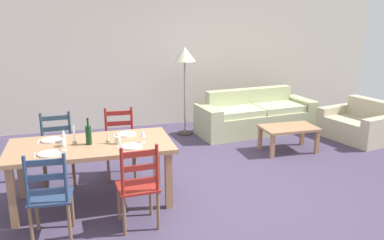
# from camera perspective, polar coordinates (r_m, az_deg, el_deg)

# --- Properties ---
(ground_plane) EXTENTS (9.60, 9.60, 0.02)m
(ground_plane) POSITION_cam_1_polar(r_m,az_deg,el_deg) (5.46, 1.59, -9.57)
(ground_plane) COLOR #463B56
(wall_far) EXTENTS (9.60, 0.16, 2.70)m
(wall_far) POSITION_cam_1_polar(r_m,az_deg,el_deg) (8.23, -5.25, 8.60)
(wall_far) COLOR beige
(wall_far) RESTS_ON ground_plane
(dining_table) EXTENTS (1.90, 0.96, 0.75)m
(dining_table) POSITION_cam_1_polar(r_m,az_deg,el_deg) (4.97, -13.95, -4.21)
(dining_table) COLOR #AC7D56
(dining_table) RESTS_ON ground_plane
(dining_chair_near_left) EXTENTS (0.45, 0.43, 0.96)m
(dining_chair_near_left) POSITION_cam_1_polar(r_m,az_deg,el_deg) (4.36, -19.29, -10.05)
(dining_chair_near_left) COLOR navy
(dining_chair_near_left) RESTS_ON ground_plane
(dining_chair_near_right) EXTENTS (0.44, 0.42, 0.96)m
(dining_chair_near_right) POSITION_cam_1_polar(r_m,az_deg,el_deg) (4.38, -7.53, -9.17)
(dining_chair_near_right) COLOR maroon
(dining_chair_near_right) RESTS_ON ground_plane
(dining_chair_far_left) EXTENTS (0.44, 0.42, 0.96)m
(dining_chair_far_left) POSITION_cam_1_polar(r_m,az_deg,el_deg) (5.73, -18.29, -3.90)
(dining_chair_far_left) COLOR #2E4554
(dining_chair_far_left) RESTS_ON ground_plane
(dining_chair_far_right) EXTENTS (0.44, 0.42, 0.96)m
(dining_chair_far_right) POSITION_cam_1_polar(r_m,az_deg,el_deg) (5.79, -10.02, -3.18)
(dining_chair_far_right) COLOR maroon
(dining_chair_far_right) RESTS_ON ground_plane
(dinner_plate_near_left) EXTENTS (0.24, 0.24, 0.02)m
(dinner_plate_near_left) POSITION_cam_1_polar(r_m,az_deg,el_deg) (4.72, -19.38, -4.46)
(dinner_plate_near_left) COLOR white
(dinner_plate_near_left) RESTS_ON dining_table
(fork_near_left) EXTENTS (0.02, 0.17, 0.01)m
(fork_near_left) POSITION_cam_1_polar(r_m,az_deg,el_deg) (4.73, -21.18, -4.64)
(fork_near_left) COLOR silver
(fork_near_left) RESTS_ON dining_table
(dinner_plate_near_right) EXTENTS (0.24, 0.24, 0.02)m
(dinner_plate_near_right) POSITION_cam_1_polar(r_m,az_deg,el_deg) (4.73, -8.45, -3.68)
(dinner_plate_near_right) COLOR white
(dinner_plate_near_right) RESTS_ON dining_table
(fork_near_right) EXTENTS (0.03, 0.17, 0.01)m
(fork_near_right) POSITION_cam_1_polar(r_m,az_deg,el_deg) (4.72, -10.25, -3.89)
(fork_near_right) COLOR silver
(fork_near_right) RESTS_ON dining_table
(dinner_plate_far_left) EXTENTS (0.24, 0.24, 0.02)m
(dinner_plate_far_left) POSITION_cam_1_polar(r_m,az_deg,el_deg) (5.19, -19.08, -2.67)
(dinner_plate_far_left) COLOR white
(dinner_plate_far_left) RESTS_ON dining_table
(fork_far_left) EXTENTS (0.03, 0.17, 0.01)m
(fork_far_left) POSITION_cam_1_polar(r_m,az_deg,el_deg) (5.21, -20.72, -2.84)
(fork_far_left) COLOR silver
(fork_far_left) RESTS_ON dining_table
(dinner_plate_far_right) EXTENTS (0.24, 0.24, 0.02)m
(dinner_plate_far_right) POSITION_cam_1_polar(r_m,az_deg,el_deg) (5.21, -9.17, -1.96)
(dinner_plate_far_right) COLOR white
(dinner_plate_far_right) RESTS_ON dining_table
(fork_far_right) EXTENTS (0.03, 0.17, 0.01)m
(fork_far_right) POSITION_cam_1_polar(r_m,az_deg,el_deg) (5.20, -10.81, -2.15)
(fork_far_right) COLOR silver
(fork_far_right) RESTS_ON dining_table
(wine_bottle) EXTENTS (0.07, 0.07, 0.32)m
(wine_bottle) POSITION_cam_1_polar(r_m,az_deg,el_deg) (4.90, -14.28, -2.00)
(wine_bottle) COLOR #143819
(wine_bottle) RESTS_ON dining_table
(wine_glass_near_left) EXTENTS (0.06, 0.06, 0.16)m
(wine_glass_near_left) POSITION_cam_1_polar(r_m,az_deg,el_deg) (4.77, -17.60, -2.81)
(wine_glass_near_left) COLOR white
(wine_glass_near_left) RESTS_ON dining_table
(wine_glass_near_right) EXTENTS (0.06, 0.06, 0.16)m
(wine_glass_near_right) POSITION_cam_1_polar(r_m,az_deg,el_deg) (4.84, -6.88, -1.94)
(wine_glass_near_right) COLOR white
(wine_glass_near_right) RESTS_ON dining_table
(wine_glass_far_left) EXTENTS (0.06, 0.06, 0.16)m
(wine_glass_far_left) POSITION_cam_1_polar(r_m,az_deg,el_deg) (5.05, -17.58, -1.83)
(wine_glass_far_left) COLOR white
(wine_glass_far_left) RESTS_ON dining_table
(coffee_cup_primary) EXTENTS (0.07, 0.07, 0.09)m
(coffee_cup_primary) POSITION_cam_1_polar(r_m,az_deg,el_deg) (4.86, -10.34, -2.80)
(coffee_cup_primary) COLOR beige
(coffee_cup_primary) RESTS_ON dining_table
(coffee_cup_secondary) EXTENTS (0.07, 0.07, 0.09)m
(coffee_cup_secondary) POSITION_cam_1_polar(r_m,az_deg,el_deg) (4.93, -17.63, -3.04)
(coffee_cup_secondary) COLOR beige
(coffee_cup_secondary) RESTS_ON dining_table
(candle_tall) EXTENTS (0.05, 0.05, 0.23)m
(candle_tall) POSITION_cam_1_polar(r_m,az_deg,el_deg) (4.94, -16.15, -2.64)
(candle_tall) COLOR #998C66
(candle_tall) RESTS_ON dining_table
(candle_short) EXTENTS (0.05, 0.05, 0.14)m
(candle_short) POSITION_cam_1_polar(r_m,az_deg,el_deg) (4.90, -11.69, -2.81)
(candle_short) COLOR #998C66
(candle_short) RESTS_ON dining_table
(couch) EXTENTS (2.36, 1.06, 0.80)m
(couch) POSITION_cam_1_polar(r_m,az_deg,el_deg) (7.94, 8.76, 0.47)
(couch) COLOR #B7BD8C
(couch) RESTS_ON ground_plane
(coffee_table) EXTENTS (0.90, 0.56, 0.42)m
(coffee_table) POSITION_cam_1_polar(r_m,az_deg,el_deg) (6.90, 13.38, -1.43)
(coffee_table) COLOR #AC7D56
(coffee_table) RESTS_ON ground_plane
(armchair_upholstered) EXTENTS (1.05, 1.31, 0.72)m
(armchair_upholstered) POSITION_cam_1_polar(r_m,az_deg,el_deg) (7.99, 22.27, -0.71)
(armchair_upholstered) COLOR #C1B594
(armchair_upholstered) RESTS_ON ground_plane
(standing_lamp) EXTENTS (0.40, 0.40, 1.64)m
(standing_lamp) POSITION_cam_1_polar(r_m,az_deg,el_deg) (7.46, -1.04, 8.46)
(standing_lamp) COLOR #332D28
(standing_lamp) RESTS_ON ground_plane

